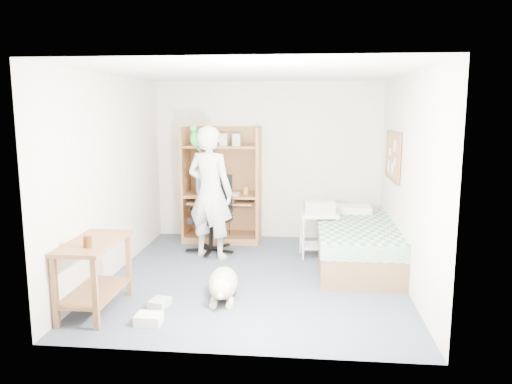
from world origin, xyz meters
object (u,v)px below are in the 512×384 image
side_desk (94,265)px  office_chair (213,224)px  bed (356,244)px  computer_hutch (222,189)px  printer_cart (318,228)px  dog (223,284)px  person (210,193)px

side_desk → office_chair: size_ratio=0.90×
bed → computer_hutch: bearing=150.7°
computer_hutch → printer_cart: size_ratio=2.86×
side_desk → printer_cart: side_desk is taller
bed → dog: (-1.59, -1.35, -0.12)m
side_desk → dog: (1.26, 0.47, -0.33)m
computer_hutch → bed: size_ratio=0.89×
office_chair → computer_hutch: bearing=105.9°
office_chair → printer_cart: office_chair is taller
bed → printer_cart: (-0.50, 0.36, 0.13)m
office_chair → person: 0.61m
computer_hutch → person: size_ratio=0.97×
computer_hutch → bed: computer_hutch is taller
office_chair → printer_cart: 1.55m
computer_hutch → office_chair: (-0.04, -0.65, -0.42)m
person → bed: bearing=-165.2°
side_desk → office_chair: (0.81, 2.29, -0.09)m
side_desk → person: person is taller
side_desk → office_chair: office_chair is taller
dog → bed: bearing=34.6°
computer_hutch → printer_cart: computer_hutch is taller
person → side_desk: bearing=86.5°
person → dog: person is taller
person → dog: bearing=125.2°
printer_cart → person: bearing=-179.0°
bed → dog: bed is taller
person → printer_cart: bearing=-153.2°
side_desk → person: (0.84, 1.98, 0.43)m
side_desk → printer_cart: size_ratio=1.59×
computer_hutch → printer_cart: (1.50, -0.77, -0.40)m
printer_cart → office_chair: bearing=169.5°
side_desk → person: bearing=67.0°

